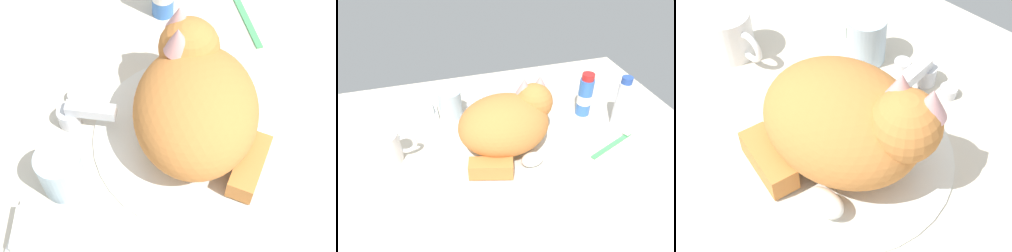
{
  "view_description": "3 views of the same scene",
  "coord_description": "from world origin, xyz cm",
  "views": [
    {
      "loc": [
        -40.76,
        -1.15,
        67.1
      ],
      "look_at": [
        -2.32,
        3.84,
        6.11
      ],
      "focal_mm": 51.88,
      "sensor_mm": 36.0,
      "label": 1
    },
    {
      "loc": [
        -16.65,
        -58.59,
        54.46
      ],
      "look_at": [
        1.27,
        2.49,
        5.22
      ],
      "focal_mm": 33.19,
      "sensor_mm": 36.0,
      "label": 2
    },
    {
      "loc": [
        28.17,
        -31.21,
        56.93
      ],
      "look_at": [
        -0.31,
        0.69,
        5.82
      ],
      "focal_mm": 52.0,
      "sensor_mm": 36.0,
      "label": 3
    }
  ],
  "objects": [
    {
      "name": "soap_dish",
      "position": [
        -19.38,
        20.79,
        0.6
      ],
      "size": [
        9.0,
        6.4,
        1.2
      ],
      "primitive_type": "cube",
      "color": "white",
      "rests_on": "ground_plane"
    },
    {
      "name": "sink_basin",
      "position": [
        0.0,
        0.0,
        0.4
      ],
      "size": [
        32.31,
        32.31,
        0.79
      ],
      "primitive_type": "cylinder",
      "color": "silver",
      "rests_on": "ground_plane"
    },
    {
      "name": "rinse_cup",
      "position": [
        -11.0,
        18.32,
        4.19
      ],
      "size": [
        6.56,
        6.56,
        8.38
      ],
      "color": "silver",
      "rests_on": "ground_plane"
    },
    {
      "name": "faucet",
      "position": [
        0.0,
        19.07,
        2.36
      ],
      "size": [
        12.04,
        9.7,
        5.52
      ],
      "color": "silver",
      "rests_on": "ground_plane"
    },
    {
      "name": "cat",
      "position": [
        1.2,
        0.08,
        8.31
      ],
      "size": [
        25.61,
        22.23,
        17.04
      ],
      "color": "#D17F3D",
      "rests_on": "sink_basin"
    },
    {
      "name": "coffee_mug",
      "position": [
        -29.1,
        4.03,
        4.04
      ],
      "size": [
        12.12,
        8.16,
        8.08
      ],
      "color": "white",
      "rests_on": "ground_plane"
    },
    {
      "name": "soap_bar",
      "position": [
        -19.38,
        20.79,
        2.34
      ],
      "size": [
        6.73,
        5.51,
        2.29
      ],
      "primitive_type": "cube",
      "rotation": [
        0.0,
        0.0,
        0.12
      ],
      "color": "silver",
      "rests_on": "soap_dish"
    },
    {
      "name": "ground_plane",
      "position": [
        0.0,
        0.0,
        -1.5
      ],
      "size": [
        110.0,
        82.5,
        3.0
      ],
      "primitive_type": "cube",
      "color": "beige"
    }
  ]
}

